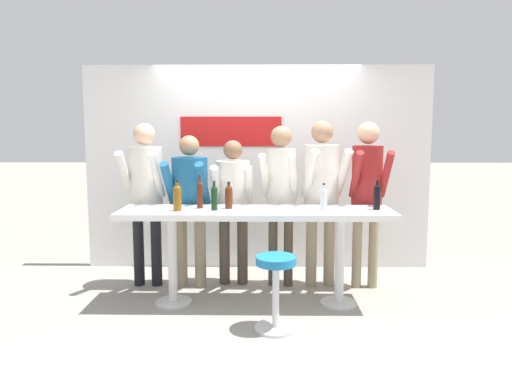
% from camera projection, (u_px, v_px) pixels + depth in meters
% --- Properties ---
extents(ground_plane, '(40.00, 40.00, 0.00)m').
position_uv_depth(ground_plane, '(256.00, 304.00, 4.53)').
color(ground_plane, gray).
extents(back_wall, '(4.25, 0.12, 2.50)m').
position_uv_depth(back_wall, '(257.00, 168.00, 5.66)').
color(back_wall, white).
rests_on(back_wall, ground_plane).
extents(tasting_table, '(2.65, 0.59, 0.95)m').
position_uv_depth(tasting_table, '(256.00, 223.00, 4.43)').
color(tasting_table, white).
rests_on(tasting_table, ground_plane).
extents(bar_stool, '(0.36, 0.36, 0.65)m').
position_uv_depth(bar_stool, '(276.00, 281.00, 3.90)').
color(bar_stool, silver).
rests_on(bar_stool, ground_plane).
extents(person_far_left, '(0.44, 0.56, 1.79)m').
position_uv_depth(person_far_left, '(145.00, 186.00, 4.94)').
color(person_far_left, black).
rests_on(person_far_left, ground_plane).
extents(person_left, '(0.50, 0.58, 1.66)m').
position_uv_depth(person_left, '(190.00, 195.00, 4.93)').
color(person_left, gray).
rests_on(person_left, ground_plane).
extents(person_center_left, '(0.44, 0.52, 1.61)m').
position_uv_depth(person_center_left, '(233.00, 197.00, 5.01)').
color(person_center_left, '#473D33').
rests_on(person_center_left, ground_plane).
extents(person_center, '(0.44, 0.57, 1.76)m').
position_uv_depth(person_center, '(281.00, 186.00, 4.94)').
color(person_center, '#473D33').
rests_on(person_center, ground_plane).
extents(person_center_right, '(0.51, 0.63, 1.81)m').
position_uv_depth(person_center_right, '(322.00, 185.00, 4.92)').
color(person_center_right, gray).
rests_on(person_center_right, ground_plane).
extents(person_right, '(0.39, 0.53, 1.80)m').
position_uv_depth(person_right, '(367.00, 185.00, 4.87)').
color(person_right, gray).
rests_on(person_right, ground_plane).
extents(wine_bottle_0, '(0.08, 0.08, 0.29)m').
position_uv_depth(wine_bottle_0, '(177.00, 197.00, 4.33)').
color(wine_bottle_0, brown).
rests_on(wine_bottle_0, tasting_table).
extents(wine_bottle_1, '(0.07, 0.07, 0.30)m').
position_uv_depth(wine_bottle_1, '(377.00, 196.00, 4.40)').
color(wine_bottle_1, black).
rests_on(wine_bottle_1, tasting_table).
extents(wine_bottle_2, '(0.06, 0.06, 0.33)m').
position_uv_depth(wine_bottle_2, '(200.00, 194.00, 4.48)').
color(wine_bottle_2, '#4C1E0F').
rests_on(wine_bottle_2, tasting_table).
extents(wine_bottle_3, '(0.06, 0.06, 0.28)m').
position_uv_depth(wine_bottle_3, '(214.00, 197.00, 4.38)').
color(wine_bottle_3, black).
rests_on(wine_bottle_3, tasting_table).
extents(wine_bottle_4, '(0.07, 0.07, 0.26)m').
position_uv_depth(wine_bottle_4, '(229.00, 196.00, 4.47)').
color(wine_bottle_4, '#4C1E0F').
rests_on(wine_bottle_4, tasting_table).
extents(wine_bottle_5, '(0.07, 0.07, 0.26)m').
position_uv_depth(wine_bottle_5, '(323.00, 198.00, 4.40)').
color(wine_bottle_5, '#B7BCC1').
rests_on(wine_bottle_5, tasting_table).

